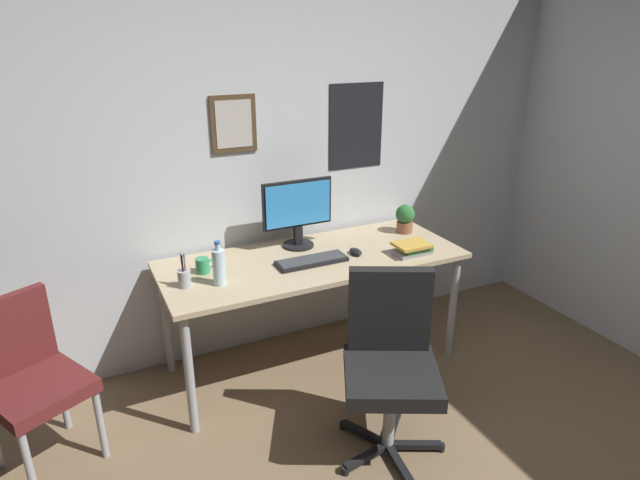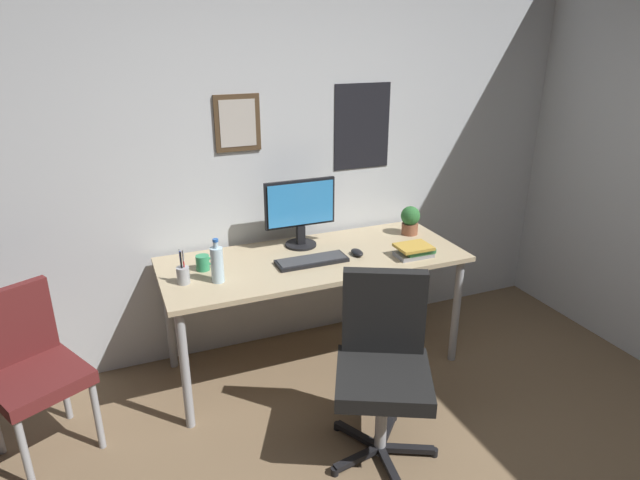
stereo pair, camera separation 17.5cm
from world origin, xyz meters
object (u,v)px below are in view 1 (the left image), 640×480
(office_chair, at_px, (390,356))
(monitor, at_px, (298,211))
(keyboard, at_px, (312,261))
(book_stack_left, at_px, (413,249))
(potted_plant, at_px, (405,218))
(coffee_mug_near, at_px, (203,265))
(side_chair, at_px, (29,374))
(pen_cup, at_px, (184,278))
(water_bottle, at_px, (219,266))
(computer_mouse, at_px, (356,252))

(office_chair, xyz_separation_m, monitor, (-0.05, 1.04, 0.47))
(monitor, relative_size, keyboard, 1.07)
(monitor, relative_size, book_stack_left, 2.04)
(monitor, distance_m, potted_plant, 0.78)
(coffee_mug_near, relative_size, book_stack_left, 0.51)
(side_chair, relative_size, pen_cup, 4.38)
(side_chair, bearing_deg, water_bottle, 2.78)
(monitor, bearing_deg, pen_cup, -160.56)
(keyboard, xyz_separation_m, coffee_mug_near, (-0.62, 0.14, 0.03))
(side_chair, height_order, pen_cup, pen_cup)
(office_chair, xyz_separation_m, coffee_mug_near, (-0.70, 0.90, 0.27))
(keyboard, distance_m, water_bottle, 0.58)
(coffee_mug_near, bearing_deg, monitor, 12.18)
(potted_plant, distance_m, pen_cup, 1.56)
(office_chair, bearing_deg, book_stack_left, 48.48)
(water_bottle, xyz_separation_m, coffee_mug_near, (-0.05, 0.19, -0.06))
(computer_mouse, distance_m, water_bottle, 0.88)
(monitor, relative_size, coffee_mug_near, 3.99)
(keyboard, bearing_deg, side_chair, -176.54)
(keyboard, distance_m, potted_plant, 0.82)
(monitor, bearing_deg, book_stack_left, -36.60)
(office_chair, xyz_separation_m, potted_plant, (0.71, 0.96, 0.33))
(office_chair, relative_size, book_stack_left, 4.21)
(side_chair, bearing_deg, keyboard, 3.46)
(potted_plant, bearing_deg, computer_mouse, -157.76)
(water_bottle, height_order, potted_plant, water_bottle)
(office_chair, height_order, pen_cup, pen_cup)
(computer_mouse, height_order, book_stack_left, book_stack_left)
(monitor, relative_size, pen_cup, 2.30)
(coffee_mug_near, relative_size, pen_cup, 0.58)
(side_chair, bearing_deg, pen_cup, 6.98)
(side_chair, distance_m, pen_cup, 0.86)
(monitor, bearing_deg, computer_mouse, -46.71)
(potted_plant, distance_m, book_stack_left, 0.40)
(monitor, xyz_separation_m, water_bottle, (-0.61, -0.33, -0.13))
(keyboard, relative_size, water_bottle, 1.70)
(office_chair, distance_m, monitor, 1.14)
(pen_cup, bearing_deg, side_chair, -173.02)
(office_chair, bearing_deg, pen_cup, 137.93)
(monitor, xyz_separation_m, potted_plant, (0.76, -0.08, -0.14))
(office_chair, relative_size, computer_mouse, 8.64)
(water_bottle, bearing_deg, book_stack_left, -5.07)
(potted_plant, bearing_deg, water_bottle, -169.71)
(pen_cup, bearing_deg, book_stack_left, -6.50)
(monitor, distance_m, book_stack_left, 0.76)
(office_chair, distance_m, keyboard, 0.80)
(monitor, distance_m, pen_cup, 0.86)
(office_chair, relative_size, monitor, 2.07)
(keyboard, relative_size, book_stack_left, 1.91)
(side_chair, distance_m, computer_mouse, 1.88)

